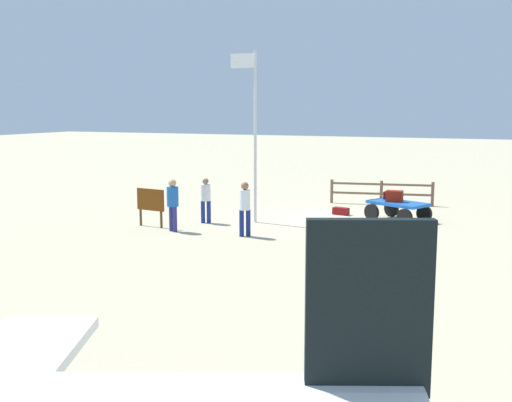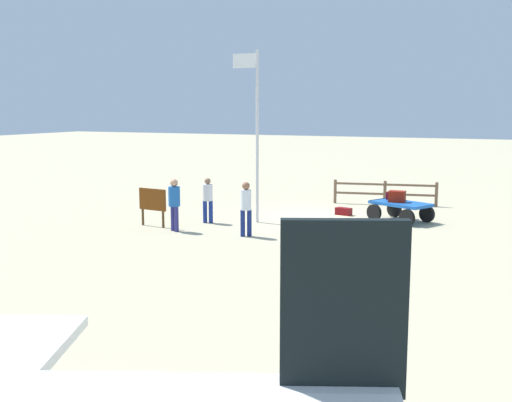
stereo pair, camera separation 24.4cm
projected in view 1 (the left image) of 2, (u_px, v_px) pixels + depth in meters
name	position (u px, v px, depth m)	size (l,w,h in m)	color
ground_plane	(315.00, 217.00, 22.20)	(120.00, 120.00, 0.00)	#B8AD8A
luggage_cart	(397.00, 207.00, 21.32)	(2.27, 1.95, 0.66)	blue
suitcase_olive	(394.00, 196.00, 21.27)	(0.56, 0.40, 0.38)	maroon
suitcase_navy	(393.00, 195.00, 21.87)	(0.59, 0.38, 0.26)	maroon
suitcase_dark	(341.00, 211.00, 22.59)	(0.62, 0.39, 0.26)	maroon
worker_lead	(245.00, 205.00, 18.69)	(0.43, 0.43, 1.65)	navy
worker_trailing	(173.00, 201.00, 19.43)	(0.49, 0.49, 1.65)	navy
worker_supervisor	(206.00, 197.00, 20.88)	(0.40, 0.40, 1.52)	navy
flagpole	(253.00, 125.00, 20.69)	(0.92, 0.10, 5.70)	silver
signboard	(151.00, 202.00, 20.22)	(1.07, 0.20, 1.24)	#4C3319
wooden_fence	(381.00, 191.00, 24.91)	(4.01, 0.82, 0.96)	brown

